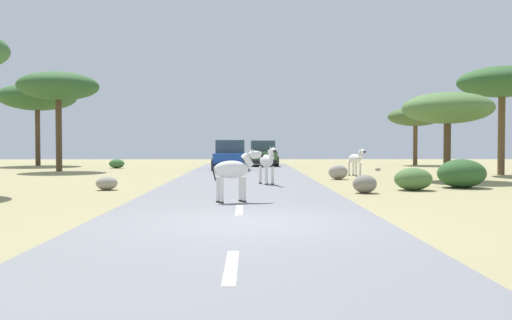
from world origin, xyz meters
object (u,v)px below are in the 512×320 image
(tree_0, at_px, (502,83))
(tree_2, at_px, (415,117))
(tree_1, at_px, (37,97))
(car_1, at_px, (230,156))
(car_0, at_px, (263,154))
(tree_4, at_px, (58,87))
(rock_4, at_px, (107,183))
(tree_6, at_px, (448,109))
(zebra_1, at_px, (356,159))
(bush_2, at_px, (462,173))
(bush_1, at_px, (117,164))
(zebra_2, at_px, (234,170))
(bush_0, at_px, (413,179))
(rock_3, at_px, (338,172))
(zebra_0, at_px, (267,161))
(rock_1, at_px, (378,169))
(rock_2, at_px, (365,184))

(tree_0, height_order, tree_2, tree_0)
(tree_1, bearing_deg, car_1, -27.74)
(car_0, xyz_separation_m, tree_4, (-11.88, -6.56, 3.99))
(tree_2, bearing_deg, rock_4, -128.37)
(tree_0, height_order, tree_6, tree_0)
(zebra_1, xyz_separation_m, tree_1, (-20.34, 12.91, 4.06))
(car_0, relative_size, bush_2, 2.54)
(car_0, height_order, car_1, same)
(tree_4, distance_m, bush_1, 6.35)
(zebra_1, xyz_separation_m, zebra_2, (-5.64, -12.62, 0.08))
(bush_0, bearing_deg, zebra_2, -144.73)
(car_1, relative_size, tree_0, 0.79)
(zebra_2, relative_size, rock_3, 1.67)
(bush_1, bearing_deg, zebra_1, -32.26)
(zebra_0, distance_m, bush_1, 17.50)
(tree_1, distance_m, rock_1, 24.38)
(car_1, relative_size, rock_3, 5.11)
(tree_1, distance_m, rock_4, 23.84)
(bush_2, distance_m, rock_3, 6.01)
(rock_4, bearing_deg, bush_1, 102.08)
(zebra_0, xyz_separation_m, tree_0, (12.13, 7.09, 3.76))
(tree_4, height_order, rock_3, tree_4)
(zebra_2, xyz_separation_m, bush_0, (6.01, 4.25, -0.51))
(tree_1, bearing_deg, bush_0, -45.76)
(zebra_0, relative_size, zebra_1, 1.08)
(tree_0, height_order, bush_1, tree_0)
(bush_2, xyz_separation_m, rock_2, (-3.95, -2.12, -0.22))
(tree_6, height_order, rock_2, tree_6)
(rock_1, relative_size, rock_3, 0.42)
(bush_0, bearing_deg, zebra_1, 92.57)
(bush_0, xyz_separation_m, rock_3, (-1.65, 5.78, -0.06))
(car_0, relative_size, tree_6, 1.14)
(zebra_1, height_order, zebra_2, zebra_2)
(tree_0, relative_size, bush_0, 4.28)
(tree_2, xyz_separation_m, tree_6, (-3.65, -16.86, -0.43))
(zebra_1, height_order, tree_4, tree_4)
(bush_2, xyz_separation_m, rock_3, (-3.72, 4.72, -0.19))
(tree_4, height_order, rock_2, tree_4)
(tree_4, distance_m, rock_3, 17.30)
(zebra_0, bearing_deg, rock_4, 0.63)
(car_1, height_order, tree_0, tree_0)
(zebra_0, xyz_separation_m, rock_3, (3.27, 3.62, -0.59))
(zebra_1, bearing_deg, tree_2, -139.51)
(car_0, xyz_separation_m, tree_6, (7.58, -14.96, 2.25))
(zebra_1, distance_m, tree_2, 15.35)
(tree_4, bearing_deg, zebra_0, -43.92)
(zebra_2, height_order, tree_1, tree_1)
(tree_1, bearing_deg, zebra_1, -32.39)
(rock_3, bearing_deg, zebra_2, -113.50)
(car_1, xyz_separation_m, rock_4, (-3.81, -13.66, -0.61))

